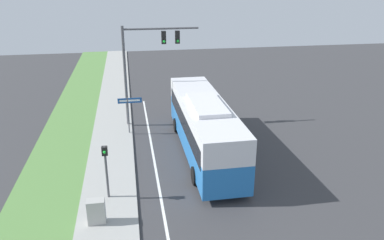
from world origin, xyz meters
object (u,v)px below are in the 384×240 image
object	(u,v)px
bus	(204,124)
pedestrian_signal	(106,164)
signal_gantry	(145,57)
street_sign	(129,108)
utility_cabinet	(96,211)

from	to	relation	value
bus	pedestrian_signal	world-z (taller)	bus
signal_gantry	street_sign	distance (m)	3.87
pedestrian_signal	signal_gantry	bearing A→B (deg)	75.18
signal_gantry	utility_cabinet	world-z (taller)	signal_gantry
pedestrian_signal	street_sign	world-z (taller)	pedestrian_signal
pedestrian_signal	street_sign	xyz separation A→B (m)	(1.28, 8.29, -0.01)
pedestrian_signal	utility_cabinet	size ratio (longest dim) A/B	2.50
bus	street_sign	distance (m)	5.93
signal_gantry	utility_cabinet	xyz separation A→B (m)	(-3.08, -12.08, -4.46)
signal_gantry	pedestrian_signal	distance (m)	10.83
bus	street_sign	xyz separation A→B (m)	(-4.51, 3.86, -0.01)
bus	utility_cabinet	world-z (taller)	bus
bus	utility_cabinet	bearing A→B (deg)	-133.74
signal_gantry	pedestrian_signal	bearing A→B (deg)	-104.82
pedestrian_signal	street_sign	size ratio (longest dim) A/B	1.06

